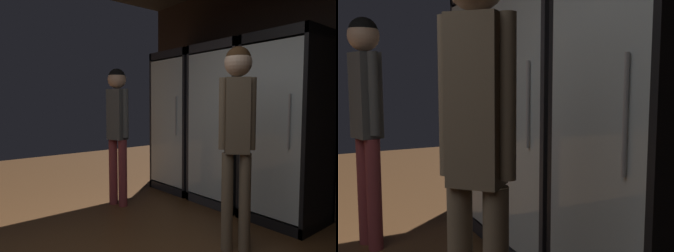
% 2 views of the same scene
% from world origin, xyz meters
% --- Properties ---
extents(cooler_far_left, '(0.75, 0.68, 1.93)m').
position_xyz_m(cooler_far_left, '(-1.96, 2.70, 0.94)').
color(cooler_far_left, black).
rests_on(cooler_far_left, ground).
extents(cooler_left, '(0.75, 0.68, 1.93)m').
position_xyz_m(cooler_left, '(-1.17, 2.70, 0.94)').
color(cooler_left, '#2B2B30').
rests_on(cooler_left, ground).
extents(cooler_center, '(0.75, 0.68, 1.93)m').
position_xyz_m(cooler_center, '(-0.38, 2.70, 0.95)').
color(cooler_center, black).
rests_on(cooler_center, ground).
extents(shopper_near, '(0.32, 0.22, 1.64)m').
position_xyz_m(shopper_near, '(-1.91, 1.56, 1.03)').
color(shopper_near, brown).
rests_on(shopper_near, ground).
extents(shopper_far, '(0.24, 0.24, 1.68)m').
position_xyz_m(shopper_far, '(-0.27, 1.72, 1.09)').
color(shopper_far, '#72604C').
rests_on(shopper_far, ground).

